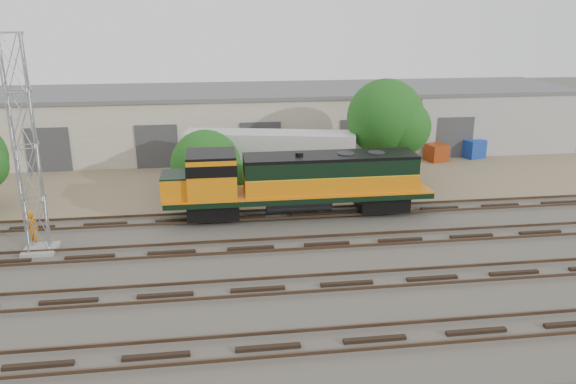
{
  "coord_description": "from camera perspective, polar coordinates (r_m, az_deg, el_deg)",
  "views": [
    {
      "loc": [
        -1.65,
        -25.07,
        11.83
      ],
      "look_at": [
        2.29,
        4.0,
        2.2
      ],
      "focal_mm": 35.0,
      "sensor_mm": 36.0,
      "label": 1
    }
  ],
  "objects": [
    {
      "name": "semi_trailer",
      "position": [
        39.46,
        -1.44,
        4.18
      ],
      "size": [
        12.08,
        4.76,
        3.64
      ],
      "rotation": [
        0.0,
        0.0,
        -0.21
      ],
      "color": "silver",
      "rests_on": "ground"
    },
    {
      "name": "locomotive",
      "position": [
        32.85,
        0.65,
        1.12
      ],
      "size": [
        15.73,
        2.76,
        3.78
      ],
      "color": "black",
      "rests_on": "tracks"
    },
    {
      "name": "ground",
      "position": [
        27.77,
        -3.6,
        -7.08
      ],
      "size": [
        140.0,
        140.0,
        0.0
      ],
      "primitive_type": "plane",
      "color": "#47423A",
      "rests_on": "ground"
    },
    {
      "name": "tree_mid",
      "position": [
        37.21,
        -7.97,
        2.54
      ],
      "size": [
        4.84,
        4.61,
        4.61
      ],
      "color": "#382619",
      "rests_on": "ground"
    },
    {
      "name": "dumpster_red",
      "position": [
        47.09,
        14.86,
        3.88
      ],
      "size": [
        1.82,
        1.75,
        1.4
      ],
      "primitive_type": "cube",
      "rotation": [
        0.0,
        0.0,
        0.27
      ],
      "color": "maroon",
      "rests_on": "ground"
    },
    {
      "name": "worker",
      "position": [
        32.08,
        -24.49,
        -3.38
      ],
      "size": [
        0.82,
        0.78,
        1.88
      ],
      "primitive_type": "imported",
      "rotation": [
        0.0,
        0.0,
        2.45
      ],
      "color": "orange",
      "rests_on": "ground"
    },
    {
      "name": "dirt_strip",
      "position": [
        41.81,
        -5.13,
        1.68
      ],
      "size": [
        80.0,
        16.0,
        0.02
      ],
      "primitive_type": "cube",
      "color": "#726047",
      "rests_on": "ground"
    },
    {
      "name": "signal_tower",
      "position": [
        29.93,
        -25.07,
        3.73
      ],
      "size": [
        1.59,
        1.59,
        10.79
      ],
      "rotation": [
        0.0,
        0.0,
        0.19
      ],
      "color": "gray",
      "rests_on": "ground"
    },
    {
      "name": "warehouse",
      "position": [
        48.95,
        -5.63,
        7.28
      ],
      "size": [
        58.4,
        10.4,
        5.3
      ],
      "color": "beige",
      "rests_on": "ground"
    },
    {
      "name": "tree_east",
      "position": [
        40.0,
        10.33,
        7.22
      ],
      "size": [
        5.65,
        5.38,
        7.26
      ],
      "color": "#382619",
      "rests_on": "ground"
    },
    {
      "name": "dumpster_blue",
      "position": [
        49.12,
        18.26,
        4.21
      ],
      "size": [
        2.01,
        1.95,
        1.5
      ],
      "primitive_type": "cube",
      "rotation": [
        0.0,
        0.0,
        0.34
      ],
      "color": "#163799",
      "rests_on": "ground"
    },
    {
      "name": "tracks",
      "position": [
        25.06,
        -3.08,
        -9.82
      ],
      "size": [
        80.0,
        20.4,
        0.28
      ],
      "color": "black",
      "rests_on": "ground"
    }
  ]
}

